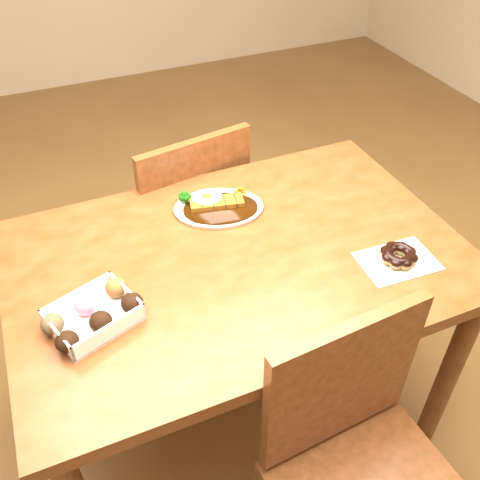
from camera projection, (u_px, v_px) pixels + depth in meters
name	position (u px, v px, depth m)	size (l,w,h in m)	color
ground	(239.00, 410.00, 1.91)	(6.00, 6.00, 0.00)	brown
table	(238.00, 281.00, 1.49)	(1.20, 0.80, 0.75)	#48290E
chair_far	(183.00, 220.00, 1.97)	(0.48, 0.48, 0.87)	#48290E
chair_near	(363.00, 471.00, 1.25)	(0.45, 0.45, 0.87)	#48290E
katsu_curry_plate	(217.00, 206.00, 1.57)	(0.30, 0.25, 0.05)	white
donut_box	(93.00, 314.00, 1.23)	(0.23, 0.20, 0.05)	white
pon_de_ring	(399.00, 256.00, 1.39)	(0.21, 0.15, 0.04)	silver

